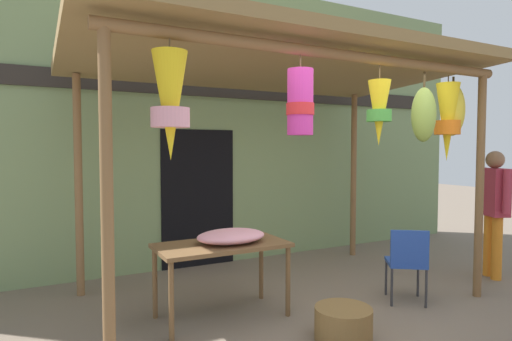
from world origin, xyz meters
TOP-DOWN VIEW (x-y plane):
  - ground_plane at (0.00, 0.00)m, footprint 30.00×30.00m
  - shop_facade at (-0.00, 2.67)m, footprint 9.15×0.29m
  - market_stall_canopy at (-0.12, 0.73)m, footprint 4.60×2.69m
  - display_table at (-1.00, 0.61)m, footprint 1.33×0.68m
  - flower_heap_on_table at (-0.89, 0.58)m, footprint 0.72×0.50m
  - folding_chair at (0.96, 0.00)m, footprint 0.56×0.56m
  - wicker_basket_by_table at (-0.24, -0.38)m, footprint 0.52×0.52m
  - passerby_at_right at (2.72, 0.17)m, footprint 0.37×0.55m

SIDE VIEW (x-z plane):
  - ground_plane at x=0.00m, z-range 0.00..0.00m
  - wicker_basket_by_table at x=-0.24m, z-range 0.00..0.30m
  - folding_chair at x=0.96m, z-range 0.08..0.92m
  - display_table at x=-1.00m, z-range 0.30..1.06m
  - flower_heap_on_table at x=-0.89m, z-range 0.76..0.90m
  - passerby_at_right at x=2.72m, z-range 0.16..1.85m
  - shop_facade at x=0.00m, z-range 0.00..4.19m
  - market_stall_canopy at x=-0.12m, z-range 1.13..3.96m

